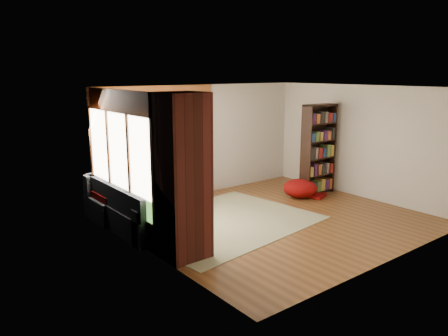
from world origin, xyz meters
TOP-DOWN VIEW (x-y plane):
  - floor at (0.00, 0.00)m, footprint 5.50×5.50m
  - ceiling at (0.00, 0.00)m, footprint 5.50×5.50m
  - wall_back at (0.00, 2.50)m, footprint 5.50×0.04m
  - wall_front at (0.00, -2.50)m, footprint 5.50×0.04m
  - wall_left at (-2.75, 0.00)m, footprint 0.04×5.00m
  - wall_right at (2.75, 0.00)m, footprint 0.04×5.00m
  - windows_back at (-1.20, 2.47)m, footprint 2.82×0.10m
  - windows_left at (-2.72, 1.20)m, footprint 0.10×2.62m
  - roller_blind at (-2.69, 2.03)m, footprint 0.03×0.72m
  - brick_chimney at (-2.40, -0.35)m, footprint 0.70×0.70m
  - sectional_sofa at (-1.95, 1.70)m, footprint 2.20×2.20m
  - area_rug at (-0.95, 0.52)m, footprint 3.86×3.13m
  - bookshelf at (2.14, 0.76)m, footprint 0.92×0.31m
  - pouf at (1.58, 0.79)m, footprint 1.04×1.04m
  - dog_tan at (-1.50, 1.82)m, footprint 1.05×0.85m
  - dog_brindle at (-1.99, 0.94)m, footprint 0.63×0.78m
  - throw_pillows at (-1.92, 1.85)m, footprint 1.98×1.68m

SIDE VIEW (x-z plane):
  - floor at x=0.00m, z-range 0.00..0.00m
  - area_rug at x=-0.95m, z-range 0.00..0.01m
  - pouf at x=1.58m, z-range 0.01..0.44m
  - sectional_sofa at x=-1.95m, z-range -0.10..0.70m
  - dog_brindle at x=-1.99m, z-range 0.54..0.92m
  - throw_pillows at x=-1.92m, z-range 0.52..0.97m
  - dog_tan at x=-1.50m, z-range 0.54..1.06m
  - bookshelf at x=2.14m, z-range 0.00..2.16m
  - wall_back at x=0.00m, z-range 0.00..2.60m
  - wall_front at x=0.00m, z-range 0.00..2.60m
  - wall_left at x=-2.75m, z-range 0.00..2.60m
  - wall_right at x=2.75m, z-range 0.00..2.60m
  - brick_chimney at x=-2.40m, z-range 0.00..2.60m
  - windows_back at x=-1.20m, z-range 0.40..2.30m
  - windows_left at x=-2.72m, z-range 0.40..2.30m
  - roller_blind at x=-2.69m, z-range 1.30..2.20m
  - ceiling at x=0.00m, z-range 2.60..2.60m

